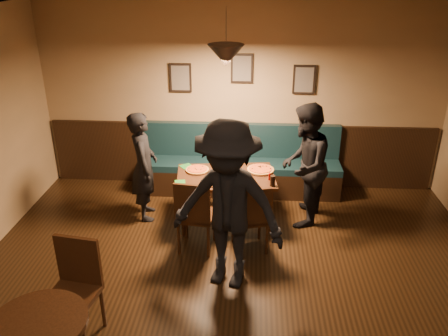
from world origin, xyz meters
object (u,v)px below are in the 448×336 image
cafe_chair_far (71,295)px  chair_near_left (196,213)px  diner_right (304,166)px  dining_table (226,198)px  booth_bench (240,161)px  soda_glass (273,181)px  diner_front (228,207)px  chair_near_right (250,216)px  tabasco_bottle (269,176)px  diner_left (144,167)px

cafe_chair_far → chair_near_left: bearing=-112.5°
diner_right → dining_table: bearing=-70.9°
chair_near_left → booth_bench: bearing=80.0°
chair_near_left → soda_glass: size_ratio=6.97×
booth_bench → diner_right: bearing=-44.1°
chair_near_left → diner_front: bearing=-49.9°
dining_table → cafe_chair_far: (-1.27, -2.23, 0.15)m
chair_near_left → diner_right: size_ratio=0.58×
dining_table → chair_near_right: (0.33, -0.64, 0.11)m
dining_table → soda_glass: (0.60, -0.26, 0.41)m
tabasco_bottle → dining_table: bearing=170.7°
diner_right → booth_bench: bearing=-118.6°
chair_near_left → tabasco_bottle: chair_near_left is taller
dining_table → tabasco_bottle: tabasco_bottle is taller
tabasco_bottle → diner_left: bearing=174.8°
booth_bench → chair_near_left: booth_bench is taller
soda_glass → diner_right: bearing=37.8°
diner_right → tabasco_bottle: diner_right is taller
chair_near_right → soda_glass: bearing=39.2°
booth_bench → chair_near_left: (-0.47, -1.56, -0.02)m
chair_near_right → diner_front: 0.85m
diner_front → booth_bench: bearing=104.9°
diner_front → soda_glass: bearing=80.5°
soda_glass → tabasco_bottle: bearing=102.2°
dining_table → diner_left: bearing=170.4°
tabasco_bottle → cafe_chair_far: 2.83m
booth_bench → diner_right: size_ratio=1.81×
diner_front → diner_left: bearing=148.0°
cafe_chair_far → chair_near_right: bearing=-126.3°
dining_table → chair_near_right: 0.73m
chair_near_left → diner_right: 1.56m
dining_table → tabasco_bottle: bearing=-15.9°
soda_glass → dining_table: bearing=156.7°
chair_near_right → diner_right: diner_right is taller
chair_near_right → tabasco_bottle: bearing=51.6°
tabasco_bottle → booth_bench: bearing=112.4°
dining_table → diner_right: 1.13m
chair_near_left → dining_table: bearing=71.6°
diner_left → chair_near_left: bearing=-144.8°
soda_glass → tabasco_bottle: (-0.04, 0.17, -0.01)m
booth_bench → diner_left: 1.54m
chair_near_left → diner_left: bearing=144.4°
cafe_chair_far → diner_front: bearing=-136.8°
chair_near_left → chair_near_right: chair_near_left is taller
booth_bench → chair_near_left: size_ratio=3.13×
diner_right → cafe_chair_far: bearing=-29.5°
tabasco_bottle → diner_front: bearing=-111.2°
diner_left → tabasco_bottle: diner_left is taller
chair_near_right → tabasco_bottle: chair_near_right is taller
booth_bench → diner_right: (0.86, -0.84, 0.33)m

